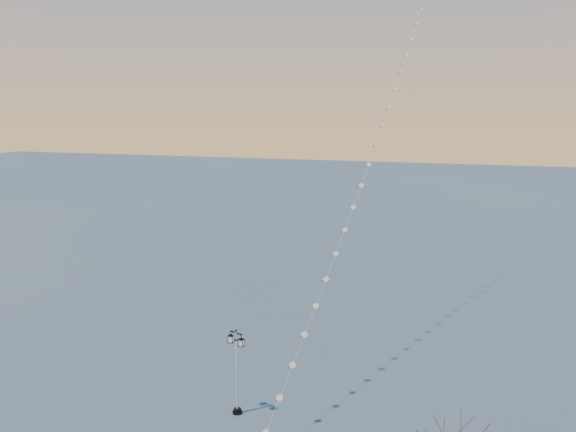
% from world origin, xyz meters
% --- Properties ---
extents(street_lamp, '(1.07, 0.66, 4.42)m').
position_xyz_m(street_lamp, '(-2.56, 3.99, 2.45)').
color(street_lamp, black).
rests_on(street_lamp, ground).
extents(kite_train, '(5.53, 50.52, 43.70)m').
position_xyz_m(kite_train, '(2.54, 24.28, 21.77)').
color(kite_train, '#35291F').
rests_on(kite_train, ground).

